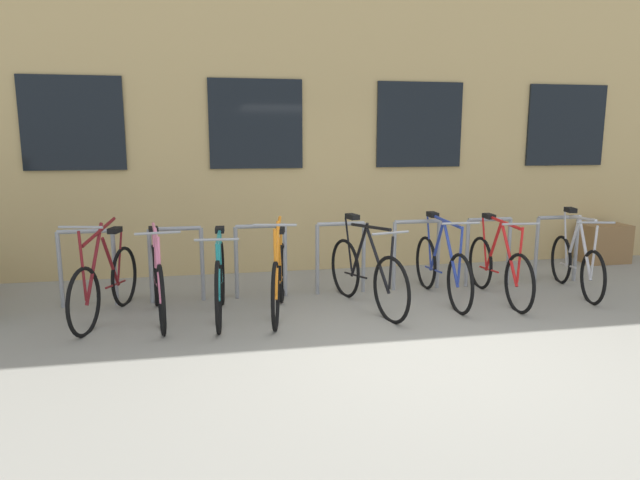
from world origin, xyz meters
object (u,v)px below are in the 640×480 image
(bicycle_maroon, at_px, (106,283))
(bicycle_blue, at_px, (442,268))
(bicycle_teal, at_px, (220,281))
(planter_box, at_px, (604,243))
(bicycle_silver, at_px, (576,263))
(bicycle_red, at_px, (498,268))
(bicycle_pink, at_px, (158,282))
(bicycle_orange, at_px, (279,279))
(bicycle_black, at_px, (366,274))

(bicycle_maroon, relative_size, bicycle_blue, 0.95)
(bicycle_teal, distance_m, planter_box, 6.19)
(bicycle_silver, relative_size, bicycle_teal, 0.91)
(bicycle_blue, bearing_deg, bicycle_silver, -0.54)
(bicycle_red, xyz_separation_m, bicycle_teal, (-3.33, -0.05, 0.02))
(bicycle_pink, bearing_deg, bicycle_teal, -6.91)
(bicycle_maroon, relative_size, bicycle_teal, 0.96)
(bicycle_red, bearing_deg, planter_box, 30.48)
(bicycle_red, relative_size, bicycle_teal, 0.99)
(bicycle_maroon, relative_size, bicycle_pink, 0.95)
(bicycle_orange, height_order, bicycle_pink, bicycle_orange)
(bicycle_blue, height_order, planter_box, bicycle_blue)
(bicycle_orange, xyz_separation_m, bicycle_teal, (-0.64, 0.03, 0.01))
(bicycle_orange, relative_size, bicycle_pink, 0.95)
(bicycle_maroon, bearing_deg, bicycle_silver, -0.14)
(bicycle_blue, relative_size, bicycle_teal, 1.01)
(bicycle_teal, bearing_deg, bicycle_orange, -3.07)
(bicycle_orange, height_order, planter_box, bicycle_orange)
(bicycle_maroon, height_order, bicycle_blue, bicycle_maroon)
(planter_box, bearing_deg, bicycle_pink, -167.04)
(bicycle_silver, bearing_deg, bicycle_orange, -177.31)
(bicycle_red, relative_size, bicycle_maroon, 1.03)
(bicycle_orange, xyz_separation_m, planter_box, (5.34, 1.64, -0.09))
(bicycle_pink, relative_size, bicycle_teal, 1.01)
(bicycle_orange, distance_m, bicycle_pink, 1.31)
(bicycle_maroon, relative_size, planter_box, 2.43)
(bicycle_maroon, xyz_separation_m, bicycle_blue, (3.86, 0.00, -0.00))
(bicycle_blue, bearing_deg, bicycle_maroon, -179.95)
(bicycle_teal, height_order, planter_box, bicycle_teal)
(bicycle_orange, bearing_deg, bicycle_silver, 2.69)
(bicycle_teal, bearing_deg, bicycle_pink, 173.09)
(bicycle_maroon, bearing_deg, bicycle_orange, -5.91)
(bicycle_red, xyz_separation_m, bicycle_silver, (1.12, 0.09, -0.01))
(bicycle_orange, height_order, bicycle_teal, bicycle_orange)
(bicycle_maroon, height_order, planter_box, bicycle_maroon)
(bicycle_silver, bearing_deg, bicycle_teal, -178.14)
(bicycle_pink, distance_m, bicycle_silver, 5.11)
(bicycle_red, bearing_deg, bicycle_teal, -179.11)
(bicycle_red, relative_size, bicycle_orange, 1.03)
(bicycle_maroon, bearing_deg, bicycle_blue, 0.05)
(planter_box, bearing_deg, bicycle_blue, -156.53)
(bicycle_orange, relative_size, bicycle_blue, 0.95)
(bicycle_silver, relative_size, bicycle_blue, 0.90)
(bicycle_black, height_order, planter_box, bicycle_black)
(bicycle_pink, height_order, bicycle_silver, bicycle_silver)
(planter_box, bearing_deg, bicycle_red, -149.52)
(bicycle_orange, distance_m, bicycle_maroon, 1.87)
(bicycle_black, bearing_deg, bicycle_pink, 178.05)
(bicycle_maroon, relative_size, bicycle_silver, 1.06)
(bicycle_black, bearing_deg, bicycle_maroon, 176.89)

